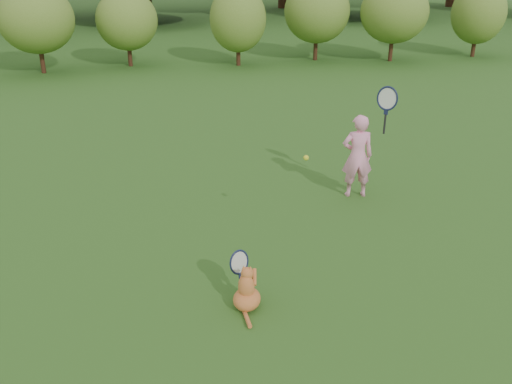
{
  "coord_description": "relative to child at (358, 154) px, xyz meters",
  "views": [
    {
      "loc": [
        -1.11,
        -6.1,
        3.79
      ],
      "look_at": [
        0.2,
        0.8,
        0.7
      ],
      "focal_mm": 40.0,
      "sensor_mm": 36.0,
      "label": 1
    }
  ],
  "objects": [
    {
      "name": "ground",
      "position": [
        -2.06,
        -1.93,
        -0.71
      ],
      "size": [
        100.0,
        100.0,
        0.0
      ],
      "primitive_type": "plane",
      "color": "#224A15",
      "rests_on": "ground"
    },
    {
      "name": "shrub_row",
      "position": [
        -2.06,
        11.07,
        0.69
      ],
      "size": [
        28.0,
        3.0,
        2.8
      ],
      "primitive_type": null,
      "color": "olive",
      "rests_on": "ground"
    },
    {
      "name": "child",
      "position": [
        0.0,
        0.0,
        0.0
      ],
      "size": [
        0.75,
        0.48,
        2.03
      ],
      "rotation": [
        0.0,
        0.0,
        3.01
      ],
      "color": "#FF98BD",
      "rests_on": "ground"
    },
    {
      "name": "cat",
      "position": [
        -2.27,
        -2.72,
        -0.44
      ],
      "size": [
        0.52,
        0.74,
        0.72
      ],
      "rotation": [
        0.0,
        0.0,
        -0.4
      ],
      "color": "#BD6924",
      "rests_on": "ground"
    },
    {
      "name": "tennis_ball",
      "position": [
        -1.25,
        -1.36,
        0.52
      ],
      "size": [
        0.07,
        0.07,
        0.07
      ],
      "color": "gold",
      "rests_on": "ground"
    }
  ]
}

